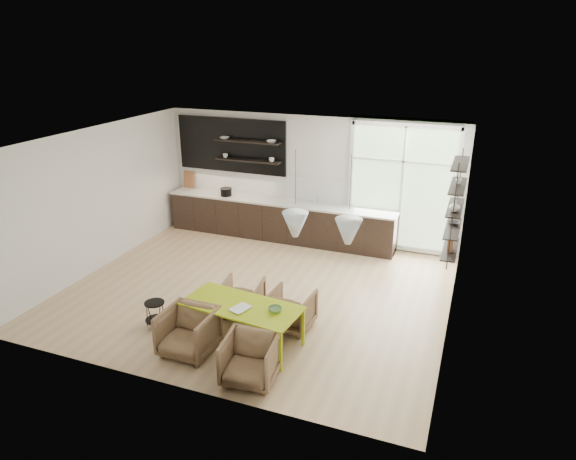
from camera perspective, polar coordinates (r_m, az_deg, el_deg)
The scene contains 11 objects.
room at distance 10.06m, azimuth 1.96°, elevation 2.82°, with size 7.02×6.01×2.91m.
kitchen_run at distance 12.17m, azimuth -1.33°, elevation 1.80°, with size 5.54×0.69×2.75m.
right_shelving at distance 9.60m, azimuth 18.03°, elevation 2.06°, with size 0.26×1.22×1.90m.
dining_table at distance 8.06m, azimuth -5.18°, elevation -8.58°, with size 1.93×1.04×0.68m.
armchair_back_left at distance 9.01m, azimuth -5.05°, elevation -7.48°, with size 0.67×0.69×0.62m, color brown.
armchair_back_right at distance 8.58m, azimuth 0.35°, elevation -8.84°, with size 0.69×0.71×0.65m, color brown.
armchair_front_left at distance 8.08m, azimuth -11.02°, elevation -11.06°, with size 0.77×0.79×0.72m, color brown.
armchair_front_right at distance 7.41m, azimuth -4.22°, elevation -14.13°, with size 0.73×0.75×0.68m, color brown.
wire_stool at distance 8.90m, azimuth -14.55°, elevation -8.69°, with size 0.35×0.35×0.45m.
table_book at distance 7.98m, azimuth -5.91°, elevation -8.41°, with size 0.23×0.31×0.03m, color white.
table_bowl at distance 7.82m, azimuth -1.46°, elevation -8.82°, with size 0.21×0.21×0.07m, color #5E8852.
Camera 1 is at (3.66, -7.96, 4.59)m, focal length 32.00 mm.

